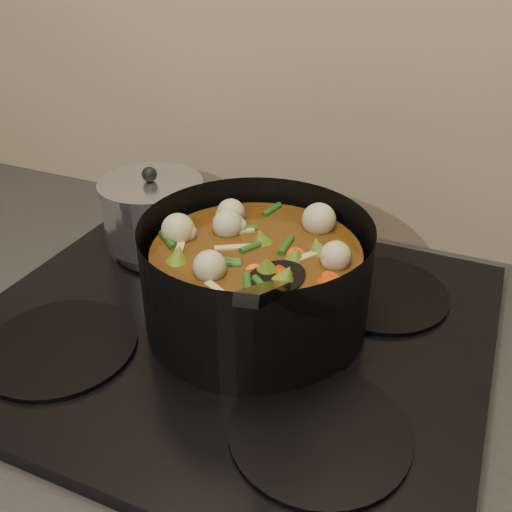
% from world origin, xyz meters
% --- Properties ---
extents(stovetop, '(0.62, 0.54, 0.03)m').
position_xyz_m(stovetop, '(0.00, 1.93, 0.92)').
color(stovetop, black).
rests_on(stovetop, counter).
extents(stockpot, '(0.27, 0.36, 0.20)m').
position_xyz_m(stockpot, '(0.03, 1.94, 0.99)').
color(stockpot, black).
rests_on(stockpot, stovetop).
extents(saucepan, '(0.15, 0.15, 0.13)m').
position_xyz_m(saucepan, '(-0.19, 2.06, 0.98)').
color(saucepan, silver).
rests_on(saucepan, stovetop).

